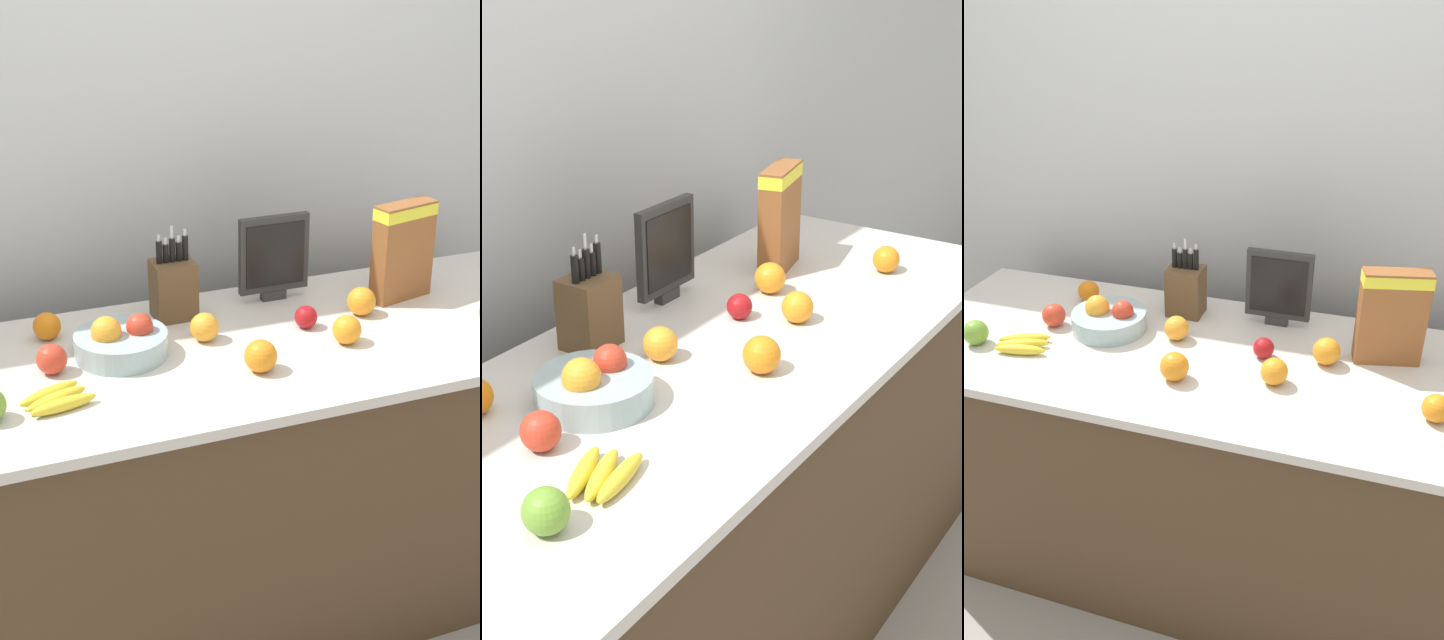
{
  "view_description": "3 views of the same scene",
  "coord_description": "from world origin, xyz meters",
  "views": [
    {
      "loc": [
        -0.86,
        -2.07,
        1.98
      ],
      "look_at": [
        -0.03,
        0.05,
        0.94
      ],
      "focal_mm": 50.0,
      "sensor_mm": 36.0,
      "label": 1
    },
    {
      "loc": [
        -1.6,
        -1.08,
        1.82
      ],
      "look_at": [
        0.04,
        0.01,
        0.94
      ],
      "focal_mm": 50.0,
      "sensor_mm": 36.0,
      "label": 2
    },
    {
      "loc": [
        0.5,
        -1.62,
        1.93
      ],
      "look_at": [
        -0.02,
        -0.0,
        1.02
      ],
      "focal_mm": 35.0,
      "sensor_mm": 36.0,
      "label": 3
    }
  ],
  "objects": [
    {
      "name": "orange_front_left",
      "position": [
        -0.54,
        0.23,
        0.93
      ],
      "size": [
        0.08,
        0.08,
        0.08
      ],
      "primitive_type": "sphere",
      "color": "orange",
      "rests_on": "counter"
    },
    {
      "name": "orange_near_bowl",
      "position": [
        -0.13,
        0.07,
        0.93
      ],
      "size": [
        0.08,
        0.08,
        0.08
      ],
      "primitive_type": "sphere",
      "color": "orange",
      "rests_on": "counter"
    },
    {
      "name": "ground_plane",
      "position": [
        0.0,
        0.0,
        0.0
      ],
      "size": [
        14.0,
        14.0,
        0.0
      ],
      "primitive_type": "plane",
      "color": "gray"
    },
    {
      "name": "banana_bunch",
      "position": [
        -0.59,
        -0.15,
        0.91
      ],
      "size": [
        0.19,
        0.15,
        0.03
      ],
      "rotation": [
        0.0,
        0.0,
        0.34
      ],
      "color": "yellow",
      "rests_on": "counter"
    },
    {
      "name": "orange_front_right",
      "position": [
        0.23,
        -0.09,
        0.93
      ],
      "size": [
        0.08,
        0.08,
        0.08
      ],
      "primitive_type": "sphere",
      "color": "orange",
      "rests_on": "counter"
    },
    {
      "name": "apple_by_knife_block",
      "position": [
        -0.57,
        0.02,
        0.93
      ],
      "size": [
        0.08,
        0.08,
        0.08
      ],
      "primitive_type": "sphere",
      "color": "red",
      "rests_on": "counter"
    },
    {
      "name": "cereal_box",
      "position": [
        0.54,
        0.14,
        1.06
      ],
      "size": [
        0.21,
        0.11,
        0.3
      ],
      "rotation": [
        0.0,
        0.0,
        0.23
      ],
      "color": "brown",
      "rests_on": "counter"
    },
    {
      "name": "counter",
      "position": [
        0.0,
        0.0,
        0.45
      ],
      "size": [
        2.06,
        0.79,
        0.89
      ],
      "color": "#4C3823",
      "rests_on": "ground_plane"
    },
    {
      "name": "wall_back",
      "position": [
        0.0,
        0.61,
        1.3
      ],
      "size": [
        9.0,
        0.06,
        2.6
      ],
      "color": "silver",
      "rests_on": "ground_plane"
    },
    {
      "name": "orange_mid_right",
      "position": [
        -0.06,
        -0.16,
        0.94
      ],
      "size": [
        0.09,
        0.09,
        0.09
      ],
      "primitive_type": "sphere",
      "color": "orange",
      "rests_on": "counter"
    },
    {
      "name": "fruit_bowl",
      "position": [
        -0.37,
        0.06,
        0.93
      ],
      "size": [
        0.25,
        0.25,
        0.12
      ],
      "color": "#99B2B7",
      "rests_on": "counter"
    },
    {
      "name": "apple_front",
      "position": [
        0.17,
        0.04,
        0.92
      ],
      "size": [
        0.07,
        0.07,
        0.07
      ],
      "primitive_type": "sphere",
      "color": "#A31419",
      "rests_on": "counter"
    },
    {
      "name": "orange_by_cereal",
      "position": [
        0.36,
        0.06,
        0.93
      ],
      "size": [
        0.09,
        0.09,
        0.09
      ],
      "primitive_type": "sphere",
      "color": "orange",
      "rests_on": "counter"
    },
    {
      "name": "small_monitor",
      "position": [
        0.16,
        0.27,
        1.03
      ],
      "size": [
        0.22,
        0.03,
        0.27
      ],
      "color": "#2D2D2D",
      "rests_on": "counter"
    },
    {
      "name": "knife_block",
      "position": [
        -0.16,
        0.25,
        0.98
      ],
      "size": [
        0.12,
        0.1,
        0.28
      ],
      "color": "brown",
      "rests_on": "counter"
    }
  ]
}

